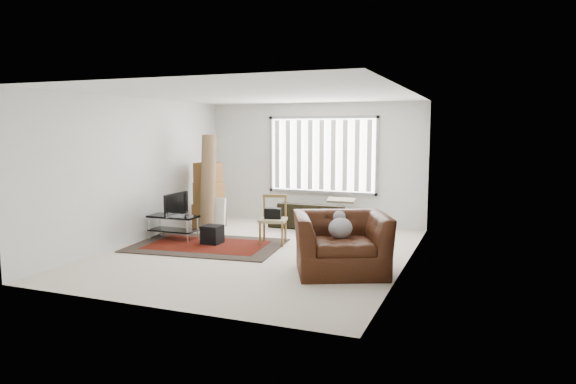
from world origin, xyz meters
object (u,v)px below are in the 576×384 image
moving_boxes (209,197)px  armchair (341,239)px  side_chair (273,217)px  sofa (315,211)px  tv_stand (173,222)px

moving_boxes → armchair: 4.33m
side_chair → sofa: bearing=69.4°
moving_boxes → sofa: moving_boxes is taller
tv_stand → sofa: sofa is taller
tv_stand → side_chair: size_ratio=1.05×
tv_stand → armchair: size_ratio=0.55×
tv_stand → side_chair: (1.93, 0.37, 0.16)m
sofa → side_chair: size_ratio=2.10×
sofa → side_chair: bearing=82.3°
armchair → side_chair: bearing=116.4°
tv_stand → moving_boxes: bearing=90.1°
side_chair → armchair: armchair is taller
side_chair → tv_stand: bearing=177.6°
sofa → armchair: bearing=114.3°
tv_stand → sofa: size_ratio=0.50×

